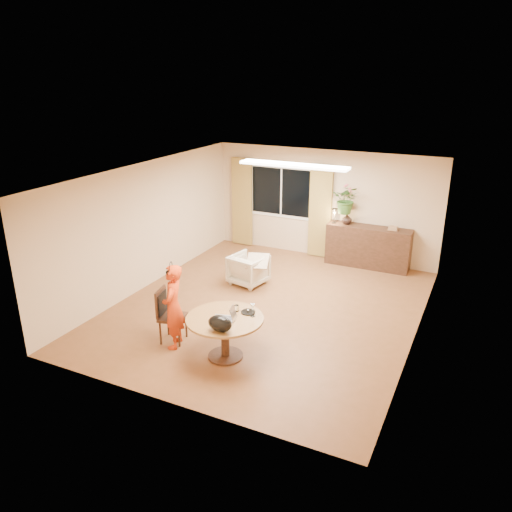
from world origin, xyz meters
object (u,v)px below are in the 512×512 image
at_px(child, 173,307).
at_px(sideboard, 368,247).
at_px(dining_table, 225,326).
at_px(armchair, 249,269).
at_px(dining_chair, 173,316).

relative_size(child, sideboard, 0.75).
relative_size(dining_table, sideboard, 0.64).
bearing_deg(armchair, child, 102.39).
height_order(dining_chair, armchair, dining_chair).
bearing_deg(child, dining_chair, -155.69).
distance_m(dining_table, sideboard, 5.00).
height_order(dining_table, armchair, dining_table).
height_order(dining_chair, child, child).
distance_m(armchair, sideboard, 2.94).
distance_m(dining_table, armchair, 2.95).
relative_size(dining_table, armchair, 1.71).
height_order(armchair, sideboard, sideboard).
xyz_separation_m(dining_table, dining_chair, (-1.03, 0.07, -0.08)).
xyz_separation_m(child, armchair, (-0.05, 2.84, -0.39)).
distance_m(dining_table, child, 0.94).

